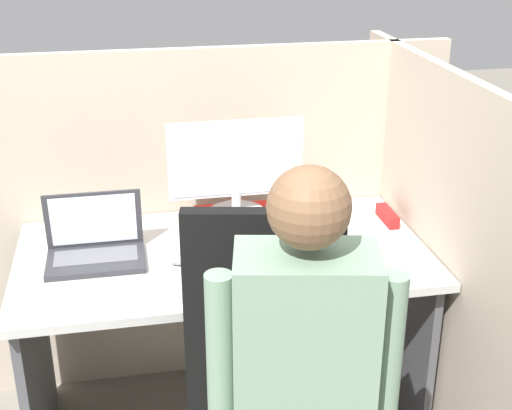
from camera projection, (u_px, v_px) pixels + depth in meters
name	position (u px, v px, depth m)	size (l,w,h in m)	color
cubicle_panel_back	(209.00, 221.00, 2.88)	(1.93, 0.04, 1.40)	tan
cubicle_panel_right	(428.00, 258.00, 2.58)	(0.04, 1.40, 1.40)	tan
desk	(224.00, 299.00, 2.57)	(1.43, 0.75, 0.76)	#B7B7B2
paper_box	(237.00, 220.00, 2.68)	(0.30, 0.22, 0.05)	red
monitor	(236.00, 166.00, 2.59)	(0.50, 0.21, 0.36)	#B2B2B7
laptop	(95.00, 248.00, 2.42)	(0.33, 0.21, 0.23)	#2D2D33
mouse	(180.00, 259.00, 2.40)	(0.07, 0.05, 0.04)	gray
stapler	(387.00, 216.00, 2.72)	(0.04, 0.16, 0.04)	#A31919
carrot_toy	(206.00, 286.00, 2.23)	(0.04, 0.15, 0.04)	orange
person	(313.00, 394.00, 1.72)	(0.47, 0.46, 1.36)	brown
coffee_mug	(323.00, 212.00, 2.69)	(0.08, 0.08, 0.10)	#A3332D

